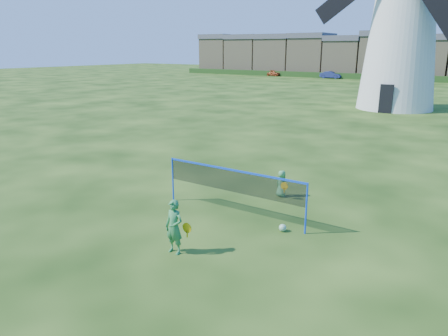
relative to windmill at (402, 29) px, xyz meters
name	(u,v)px	position (x,y,z in m)	size (l,w,h in m)	color
ground	(210,215)	(0.85, -29.45, -6.83)	(220.00, 220.00, 0.00)	black
windmill	(402,29)	(0.00, 0.00, 0.00)	(13.89, 6.50, 19.48)	white
badminton_net	(233,182)	(1.45, -29.04, -5.69)	(5.05, 0.05, 1.55)	blue
player_girl	(174,227)	(1.58, -32.05, -6.10)	(0.69, 0.37, 1.46)	#337F45
player_boy	(282,184)	(1.95, -26.56, -6.34)	(0.63, 0.44, 0.98)	#4C9F5B
play_ball	(283,228)	(3.34, -29.26, -6.72)	(0.22, 0.22, 0.22)	green
terraced_houses	(346,55)	(-18.52, 42.55, -2.73)	(65.92, 8.40, 8.39)	tan
hedge	(320,75)	(-21.15, 36.55, -6.33)	(62.00, 0.80, 1.00)	#193814
car_left	(274,73)	(-30.95, 36.55, -6.24)	(1.40, 3.48, 1.19)	#953D1B
car_right	(331,75)	(-18.98, 36.14, -6.20)	(1.34, 3.85, 1.27)	navy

